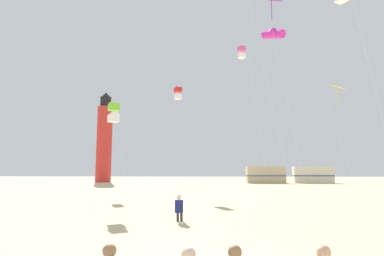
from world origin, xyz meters
name	(u,v)px	position (x,y,z in m)	size (l,w,h in m)	color
kite_flyer_standing	(179,208)	(-0.70, 6.81, 0.61)	(0.34, 0.51, 1.16)	navy
kite_diamond_violet	(271,7)	(3.93, 8.86, 10.73)	(1.96, 1.96, 11.47)	silver
kite_box_lime	(114,113)	(-5.12, 11.68, 5.64)	(2.52, 2.52, 6.22)	silver
kite_tube_magenta	(273,34)	(6.23, 18.84, 13.66)	(2.96, 3.33, 14.36)	silver
kite_diamond_gold	(337,91)	(9.67, 15.01, 7.69)	(1.78, 1.78, 8.20)	silver
kite_box_rainbow	(242,53)	(4.02, 22.82, 13.55)	(2.67, 2.67, 14.16)	silver
kite_box_scarlet	(178,94)	(-2.17, 22.49, 9.46)	(1.82, 2.24, 10.05)	silver
kite_box_orange	(115,111)	(-7.95, 21.52, 7.58)	(1.87, 1.87, 8.17)	silver
lighthouse_distant	(104,140)	(-18.38, 50.96, 7.84)	(2.80, 2.80, 16.80)	red
rv_van_tan	(265,175)	(10.58, 47.73, 1.39)	(6.48, 2.46, 2.80)	#C6B28C
rv_van_cream	(313,175)	(18.70, 48.35, 1.39)	(6.60, 2.84, 2.80)	beige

